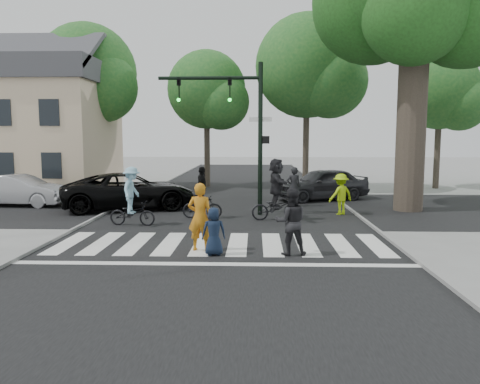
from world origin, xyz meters
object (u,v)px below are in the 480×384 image
at_px(pedestrian_child, 214,231).
at_px(car_suv, 130,191).
at_px(cyclist_mid, 202,197).
at_px(pedestrian_woman, 200,217).
at_px(car_silver, 20,190).
at_px(cyclist_right, 276,193).
at_px(cyclist_left, 132,200).
at_px(traffic_signal, 239,117).
at_px(car_grey, 322,184).
at_px(pedestrian_adult, 291,222).

bearing_deg(pedestrian_child, car_suv, -71.20).
relative_size(pedestrian_child, cyclist_mid, 0.64).
distance_m(pedestrian_woman, car_silver, 12.22).
bearing_deg(cyclist_mid, cyclist_right, -5.96).
bearing_deg(cyclist_left, traffic_signal, 33.43).
bearing_deg(pedestrian_woman, car_grey, -106.75).
height_order(pedestrian_woman, car_suv, pedestrian_woman).
relative_size(pedestrian_child, cyclist_left, 0.62).
relative_size(pedestrian_woman, car_grey, 0.40).
xyz_separation_m(traffic_signal, car_suv, (-4.74, 1.28, -3.11)).
xyz_separation_m(cyclist_left, car_suv, (-1.06, 3.71, -0.11)).
height_order(cyclist_right, car_grey, cyclist_right).
xyz_separation_m(cyclist_left, car_grey, (7.63, 6.97, -0.11)).
height_order(pedestrian_adult, cyclist_mid, cyclist_mid).
height_order(pedestrian_child, cyclist_mid, cyclist_mid).
xyz_separation_m(pedestrian_adult, car_silver, (-11.59, 8.49, -0.18)).
relative_size(traffic_signal, cyclist_right, 2.58).
distance_m(traffic_signal, cyclist_right, 3.43).
relative_size(traffic_signal, pedestrian_child, 4.67).
relative_size(pedestrian_child, car_grey, 0.27).
bearing_deg(pedestrian_child, car_grey, -121.80).
relative_size(cyclist_mid, cyclist_right, 0.86).
xyz_separation_m(pedestrian_adult, cyclist_mid, (-2.97, 5.47, -0.07)).
height_order(traffic_signal, car_suv, traffic_signal).
distance_m(cyclist_left, cyclist_right, 5.26).
relative_size(car_suv, car_silver, 1.33).
xyz_separation_m(pedestrian_adult, cyclist_right, (-0.15, 5.18, 0.15)).
relative_size(pedestrian_child, pedestrian_adult, 0.72).
bearing_deg(pedestrian_child, pedestrian_woman, -59.73).
xyz_separation_m(car_silver, car_grey, (13.94, 2.44, 0.09)).
height_order(cyclist_left, cyclist_right, cyclist_right).
bearing_deg(cyclist_right, cyclist_left, -166.63).
bearing_deg(car_silver, car_suv, -94.77).
relative_size(cyclist_left, cyclist_right, 0.90).
height_order(cyclist_left, car_suv, cyclist_left).
height_order(pedestrian_child, cyclist_left, cyclist_left).
xyz_separation_m(pedestrian_woman, pedestrian_adult, (2.44, -0.38, -0.05)).
xyz_separation_m(traffic_signal, cyclist_mid, (-1.38, -0.92, -3.08)).
bearing_deg(traffic_signal, cyclist_left, -146.57).
height_order(pedestrian_adult, car_silver, pedestrian_adult).
bearing_deg(cyclist_right, cyclist_mid, 174.04).
distance_m(pedestrian_adult, car_silver, 14.36).
distance_m(cyclist_left, cyclist_mid, 2.75).
xyz_separation_m(traffic_signal, pedestrian_child, (-0.44, -6.50, -3.26)).
xyz_separation_m(pedestrian_woman, car_suv, (-3.89, 7.29, -0.15)).
xyz_separation_m(traffic_signal, pedestrian_woman, (-0.86, -6.01, -2.96)).
relative_size(traffic_signal, car_suv, 1.05).
bearing_deg(pedestrian_woman, pedestrian_adult, 178.88).
bearing_deg(cyclist_left, car_grey, 42.42).
relative_size(pedestrian_woman, cyclist_mid, 0.94).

